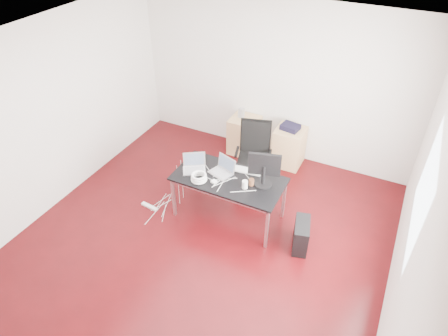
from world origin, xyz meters
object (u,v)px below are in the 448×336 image
at_px(office_chair, 254,151).
at_px(filing_cabinet_right, 289,147).
at_px(filing_cabinet_left, 244,135).
at_px(desk, 229,181).
at_px(pc_tower, 301,235).

distance_m(office_chair, filing_cabinet_right, 0.88).
relative_size(office_chair, filing_cabinet_left, 1.54).
bearing_deg(office_chair, desk, -105.66).
height_order(desk, pc_tower, desk).
relative_size(office_chair, filing_cabinet_right, 1.54).
height_order(filing_cabinet_left, filing_cabinet_right, same).
relative_size(filing_cabinet_right, pc_tower, 1.56).
relative_size(filing_cabinet_left, filing_cabinet_right, 1.00).
xyz_separation_m(desk, filing_cabinet_right, (0.36, 1.73, -0.33)).
bearing_deg(filing_cabinet_left, filing_cabinet_right, 0.00).
distance_m(filing_cabinet_right, pc_tower, 2.03).
relative_size(desk, pc_tower, 3.56).
xyz_separation_m(desk, office_chair, (-0.01, 0.97, -0.07)).
xyz_separation_m(office_chair, pc_tower, (1.19, -1.09, -0.39)).
xyz_separation_m(filing_cabinet_left, pc_tower, (1.69, -1.85, -0.13)).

